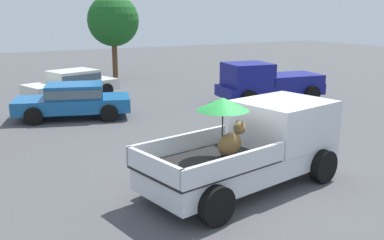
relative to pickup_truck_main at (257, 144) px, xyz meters
The scene contains 6 objects.
ground_plane 1.07m from the pickup_truck_main, 169.42° to the right, with size 80.00×80.00×0.00m, color #4C4C4F.
pickup_truck_main is the anchor object (origin of this frame).
pickup_truck_red 10.13m from the pickup_truck_main, 50.24° to the left, with size 5.01×2.71×1.80m.
parked_sedan_near 9.07m from the pickup_truck_main, 103.05° to the left, with size 4.63×3.00×1.33m.
parked_sedan_far 12.92m from the pickup_truck_main, 94.68° to the left, with size 4.63×2.94×1.33m.
tree_by_lot 18.44m from the pickup_truck_main, 80.81° to the left, with size 3.08×3.08×5.04m.
Camera 1 is at (-5.80, -7.93, 4.02)m, focal length 41.54 mm.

